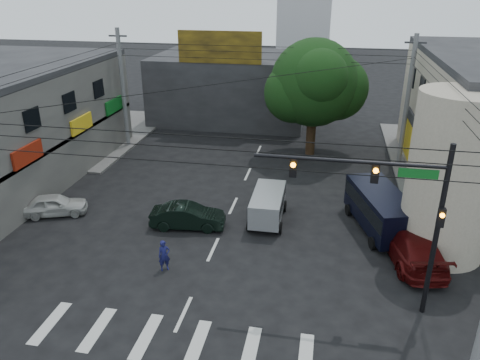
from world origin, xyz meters
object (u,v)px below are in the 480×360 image
(traffic_gantry, at_px, (395,201))
(utility_pole_far_left, at_px, (123,90))
(utility_pole_far_right, at_px, (407,102))
(maroon_sedan, at_px, (412,246))
(white_compact, at_px, (55,205))
(silver_minivan, at_px, (268,207))
(traffic_officer, at_px, (164,256))
(navy_van, at_px, (380,212))
(dark_sedan, at_px, (188,216))
(street_tree, at_px, (314,83))

(traffic_gantry, distance_m, utility_pole_far_left, 25.00)
(utility_pole_far_right, height_order, maroon_sedan, utility_pole_far_right)
(white_compact, xyz_separation_m, maroon_sedan, (19.34, -1.16, 0.16))
(silver_minivan, relative_size, traffic_officer, 2.59)
(utility_pole_far_right, distance_m, navy_van, 11.16)
(dark_sedan, distance_m, white_compact, 7.91)
(utility_pole_far_left, relative_size, white_compact, 2.37)
(utility_pole_far_right, relative_size, maroon_sedan, 1.63)
(traffic_officer, bearing_deg, white_compact, 119.81)
(utility_pole_far_right, xyz_separation_m, maroon_sedan, (-0.96, -13.16, -3.82))
(traffic_gantry, xyz_separation_m, dark_sedan, (-9.71, 5.00, -4.17))
(utility_pole_far_right, xyz_separation_m, traffic_officer, (-12.28, -16.12, -3.84))
(utility_pole_far_left, distance_m, utility_pole_far_right, 21.00)
(utility_pole_far_left, xyz_separation_m, maroon_sedan, (20.04, -13.16, -3.82))
(white_compact, bearing_deg, utility_pole_far_left, -17.42)
(silver_minivan, bearing_deg, traffic_officer, 144.18)
(white_compact, bearing_deg, street_tree, -67.48)
(maroon_sedan, height_order, silver_minivan, silver_minivan)
(utility_pole_far_left, xyz_separation_m, utility_pole_far_right, (21.00, 0.00, 0.00))
(utility_pole_far_left, bearing_deg, street_tree, 3.95)
(white_compact, distance_m, traffic_officer, 9.02)
(navy_van, xyz_separation_m, traffic_officer, (-10.03, -5.77, -0.34))
(traffic_officer, bearing_deg, dark_sedan, 58.59)
(maroon_sedan, relative_size, silver_minivan, 1.45)
(traffic_gantry, distance_m, maroon_sedan, 5.85)
(navy_van, height_order, traffic_officer, navy_van)
(navy_van, bearing_deg, street_tree, 3.18)
(utility_pole_far_right, distance_m, maroon_sedan, 13.73)
(maroon_sedan, bearing_deg, street_tree, -78.71)
(dark_sedan, distance_m, traffic_officer, 4.12)
(silver_minivan, height_order, traffic_officer, silver_minivan)
(street_tree, xyz_separation_m, traffic_officer, (-5.78, -17.12, -4.72))
(white_compact, height_order, traffic_officer, traffic_officer)
(maroon_sedan, height_order, traffic_officer, maroon_sedan)
(utility_pole_far_left, height_order, white_compact, utility_pole_far_left)
(dark_sedan, distance_m, silver_minivan, 4.43)
(street_tree, distance_m, traffic_officer, 18.68)
(silver_minivan, bearing_deg, street_tree, -9.26)
(utility_pole_far_left, distance_m, dark_sedan, 15.29)
(traffic_gantry, distance_m, navy_van, 7.64)
(street_tree, height_order, silver_minivan, street_tree)
(maroon_sedan, relative_size, traffic_officer, 3.74)
(utility_pole_far_right, distance_m, white_compact, 23.91)
(maroon_sedan, height_order, navy_van, navy_van)
(street_tree, relative_size, silver_minivan, 2.23)
(dark_sedan, distance_m, navy_van, 10.29)
(dark_sedan, bearing_deg, utility_pole_far_left, 28.82)
(traffic_gantry, distance_m, traffic_officer, 10.47)
(traffic_gantry, xyz_separation_m, silver_minivan, (-5.57, 6.58, -3.99))
(silver_minivan, relative_size, navy_van, 0.67)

